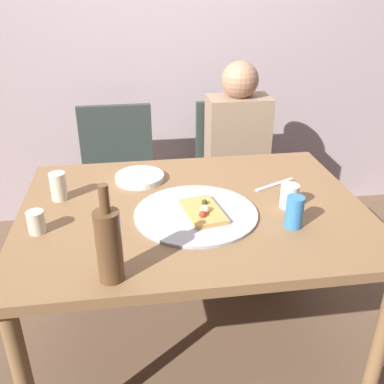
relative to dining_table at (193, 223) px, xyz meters
name	(u,v)px	position (x,y,z in m)	size (l,w,h in m)	color
ground_plane	(193,342)	(0.00, 0.00, -0.67)	(8.00, 8.00, 0.00)	brown
back_wall	(161,26)	(0.00, 1.39, 0.63)	(6.00, 0.10, 2.60)	#B29EA3
dining_table	(193,223)	(0.00, 0.00, 0.00)	(1.39, 1.03, 0.75)	olive
pizza_tray	(196,213)	(0.00, -0.07, 0.08)	(0.48, 0.48, 0.01)	#ADADB2
pizza_slice_last	(203,211)	(0.03, -0.09, 0.10)	(0.17, 0.24, 0.05)	tan
wine_bottle	(109,244)	(-0.32, -0.42, 0.20)	(0.08, 0.08, 0.32)	brown
tumbler_near	(58,186)	(-0.54, 0.15, 0.14)	(0.07, 0.07, 0.12)	beige
tumbler_far	(36,222)	(-0.59, -0.11, 0.12)	(0.06, 0.06, 0.08)	beige
wine_glass	(289,196)	(0.38, -0.06, 0.12)	(0.07, 0.07, 0.10)	silver
soda_can	(294,212)	(0.35, -0.21, 0.14)	(0.07, 0.07, 0.12)	#337AC1
plate_stack	(140,177)	(-0.21, 0.29, 0.09)	(0.22, 0.22, 0.03)	white
table_knife	(275,184)	(0.39, 0.15, 0.08)	(0.22, 0.02, 0.01)	#B7B7BC
chair_left	(118,173)	(-0.33, 0.92, -0.16)	(0.44, 0.44, 0.90)	#2D3833
chair_right	(233,166)	(0.39, 0.92, -0.16)	(0.44, 0.44, 0.90)	#2D3833
guest_in_sweater	(240,156)	(0.39, 0.76, -0.03)	(0.36, 0.56, 1.17)	#937A60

